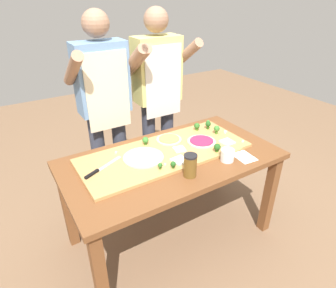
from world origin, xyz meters
TOP-DOWN VIEW (x-y plane):
  - ground_plane at (0.00, 0.00)m, footprint 8.00×8.00m
  - prep_table at (0.00, 0.00)m, footprint 1.52×0.81m
  - cutting_board at (-0.01, 0.06)m, footprint 1.22×0.50m
  - chefs_knife at (-0.50, 0.08)m, footprint 0.29×0.15m
  - pizza_whole_beet_magenta at (0.29, 0.04)m, footprint 0.22×0.22m
  - pizza_whole_white_garlic at (-0.19, 0.07)m, footprint 0.28×0.28m
  - pizza_whole_pesto_green at (0.10, 0.20)m, footprint 0.19×0.19m
  - pizza_slice_near_right at (0.00, -0.10)m, footprint 0.11×0.11m
  - pizza_slice_center at (0.45, -0.07)m, footprint 0.09×0.09m
  - pizza_slice_near_left at (0.08, 0.03)m, footprint 0.09×0.09m
  - broccoli_floret_back_right at (0.39, 0.23)m, footprint 0.05×0.05m
  - broccoli_floret_center_left at (-0.16, -0.11)m, footprint 0.03×0.03m
  - broccoli_floret_center_right at (0.30, -0.13)m, footprint 0.05×0.05m
  - broccoli_floret_back_left at (0.48, 0.09)m, footprint 0.05×0.05m
  - broccoli_floret_front_mid at (0.48, 0.20)m, footprint 0.05×0.05m
  - broccoli_floret_back_mid at (0.54, 0.26)m, footprint 0.03×0.03m
  - broccoli_floret_front_left at (-0.08, -0.15)m, footprint 0.04×0.04m
  - broccoli_floret_front_right at (-0.09, 0.23)m, footprint 0.05×0.05m
  - cheese_crumble_a at (0.55, 0.06)m, footprint 0.02×0.02m
  - cheese_crumble_b at (0.56, -0.13)m, footprint 0.02×0.02m
  - cheese_crumble_c at (-0.32, 0.22)m, footprint 0.02×0.02m
  - cheese_crumble_d at (-0.11, -0.09)m, footprint 0.02×0.02m
  - flour_cup at (0.30, -0.24)m, footprint 0.09×0.09m
  - sauce_jar at (-0.02, -0.25)m, footprint 0.08×0.08m
  - recipe_note at (0.44, -0.27)m, footprint 0.13×0.17m
  - cook_left at (-0.21, 0.68)m, footprint 0.54×0.39m
  - cook_right at (0.28, 0.68)m, footprint 0.54×0.39m

SIDE VIEW (x-z plane):
  - ground_plane at x=0.00m, z-range 0.00..0.00m
  - prep_table at x=0.00m, z-range 0.27..1.01m
  - recipe_note at x=0.44m, z-range 0.74..0.75m
  - cutting_board at x=-0.01m, z-range 0.74..0.76m
  - chefs_knife at x=-0.50m, z-range 0.76..0.78m
  - pizza_slice_near_right at x=0.00m, z-range 0.76..0.78m
  - pizza_slice_center at x=0.45m, z-range 0.76..0.78m
  - pizza_slice_near_left at x=0.08m, z-range 0.76..0.78m
  - cheese_crumble_d at x=-0.11m, z-range 0.76..0.78m
  - cheese_crumble_b at x=0.56m, z-range 0.76..0.78m
  - pizza_whole_pesto_green at x=0.10m, z-range 0.76..0.78m
  - pizza_whole_beet_magenta at x=0.29m, z-range 0.76..0.78m
  - pizza_whole_white_garlic at x=-0.19m, z-range 0.76..0.78m
  - cheese_crumble_c at x=-0.32m, z-range 0.76..0.78m
  - cheese_crumble_a at x=0.55m, z-range 0.76..0.78m
  - flour_cup at x=0.30m, z-range 0.74..0.82m
  - broccoli_floret_back_mid at x=0.54m, z-range 0.77..0.81m
  - broccoli_floret_center_left at x=-0.16m, z-range 0.77..0.81m
  - broccoli_floret_front_left at x=-0.08m, z-range 0.77..0.82m
  - broccoli_floret_front_right at x=-0.09m, z-range 0.77..0.83m
  - broccoli_floret_center_right at x=0.30m, z-range 0.77..0.83m
  - broccoli_floret_back_right at x=0.39m, z-range 0.77..0.83m
  - broccoli_floret_front_mid at x=0.48m, z-range 0.77..0.84m
  - broccoli_floret_back_left at x=0.48m, z-range 0.77..0.84m
  - sauce_jar at x=-0.02m, z-range 0.74..0.90m
  - cook_left at x=-0.21m, z-range 0.16..1.83m
  - cook_right at x=0.28m, z-range 0.16..1.83m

